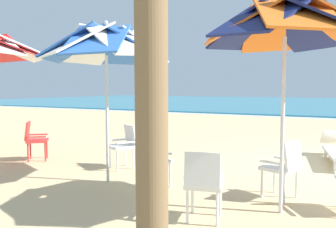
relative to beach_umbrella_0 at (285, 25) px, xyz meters
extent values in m
cylinder|color=silver|center=(0.00, 0.00, -1.27)|extent=(0.05, 0.05, 2.24)
cube|color=orange|center=(0.48, 0.20, 0.03)|extent=(1.19, 1.11, 0.56)
cube|color=navy|center=(0.20, 0.48, 0.03)|extent=(1.12, 1.14, 0.56)
cube|color=orange|center=(-0.20, 0.48, 0.03)|extent=(1.11, 1.19, 0.56)
cube|color=navy|center=(-0.48, 0.20, 0.03)|extent=(1.14, 1.12, 0.56)
cube|color=orange|center=(-0.48, -0.20, 0.03)|extent=(1.19, 1.11, 0.56)
cube|color=navy|center=(-0.20, -0.48, 0.03)|extent=(1.12, 1.14, 0.56)
cube|color=orange|center=(0.20, -0.48, 0.03)|extent=(1.11, 1.19, 0.56)
cube|color=navy|center=(0.48, -0.20, 0.03)|extent=(1.14, 1.12, 0.56)
cube|color=white|center=(-0.12, 0.61, -1.95)|extent=(0.56, 0.56, 0.05)
cube|color=white|center=(0.07, 0.54, -1.72)|extent=(0.23, 0.43, 0.40)
cube|color=white|center=(-0.19, 0.42, -1.84)|extent=(0.39, 0.17, 0.03)
cube|color=white|center=(-0.05, 0.80, -1.84)|extent=(0.39, 0.17, 0.03)
cylinder|color=white|center=(-0.35, 0.51, -2.18)|extent=(0.04, 0.04, 0.41)
cylinder|color=white|center=(-0.23, 0.84, -2.18)|extent=(0.04, 0.04, 0.41)
cylinder|color=white|center=(-0.02, 0.39, -2.18)|extent=(0.04, 0.04, 0.41)
cylinder|color=white|center=(0.10, 0.72, -2.18)|extent=(0.04, 0.04, 0.41)
cube|color=white|center=(-0.79, -0.66, -1.95)|extent=(0.53, 0.53, 0.05)
cube|color=white|center=(-0.74, -0.86, -1.72)|extent=(0.43, 0.19, 0.40)
cube|color=white|center=(-0.99, -0.71, -1.84)|extent=(0.13, 0.39, 0.03)
cube|color=white|center=(-0.60, -0.62, -1.84)|extent=(0.13, 0.39, 0.03)
cylinder|color=white|center=(-1.00, -0.53, -2.18)|extent=(0.04, 0.04, 0.41)
cylinder|color=white|center=(-0.66, -0.45, -2.18)|extent=(0.04, 0.04, 0.41)
cylinder|color=white|center=(-0.92, -0.87, -2.18)|extent=(0.04, 0.04, 0.41)
cylinder|color=white|center=(-0.58, -0.79, -2.18)|extent=(0.04, 0.04, 0.41)
cylinder|color=silver|center=(-2.88, 0.14, -1.32)|extent=(0.05, 0.05, 2.15)
cube|color=blue|center=(-2.38, 0.35, -0.04)|extent=(1.20, 1.18, 0.59)
cube|color=white|center=(-2.67, 0.64, -0.04)|extent=(1.17, 1.24, 0.59)
cube|color=blue|center=(-3.08, 0.64, -0.04)|extent=(1.18, 1.20, 0.59)
cube|color=white|center=(-3.38, 0.35, -0.04)|extent=(1.24, 1.17, 0.59)
cube|color=blue|center=(-3.38, -0.07, -0.04)|extent=(1.20, 1.18, 0.59)
cube|color=white|center=(-3.08, -0.36, -0.04)|extent=(1.17, 1.24, 0.59)
cube|color=blue|center=(-2.67, -0.36, -0.04)|extent=(1.18, 1.20, 0.59)
cube|color=white|center=(-2.38, -0.07, -0.04)|extent=(1.24, 1.17, 0.59)
sphere|color=silver|center=(-2.88, 0.14, 0.30)|extent=(0.08, 0.08, 0.08)
cube|color=white|center=(-1.91, 0.12, -1.95)|extent=(0.50, 0.50, 0.05)
cube|color=white|center=(-2.11, 0.09, -1.72)|extent=(0.16, 0.43, 0.40)
cube|color=white|center=(-1.94, 0.32, -1.84)|extent=(0.40, 0.10, 0.03)
cube|color=white|center=(-1.88, -0.08, -1.84)|extent=(0.40, 0.10, 0.03)
cylinder|color=white|center=(-1.76, 0.32, -2.18)|extent=(0.04, 0.04, 0.41)
cylinder|color=white|center=(-1.71, -0.03, -2.18)|extent=(0.04, 0.04, 0.41)
cylinder|color=white|center=(-2.11, 0.27, -2.18)|extent=(0.04, 0.04, 0.41)
cylinder|color=white|center=(-2.06, -0.08, -2.18)|extent=(0.04, 0.04, 0.41)
cube|color=white|center=(-3.23, 1.04, -1.95)|extent=(0.60, 0.60, 0.05)
cube|color=white|center=(-3.13, 1.21, -1.72)|extent=(0.41, 0.29, 0.40)
cube|color=white|center=(-3.05, 0.94, -1.84)|extent=(0.23, 0.36, 0.03)
cube|color=white|center=(-3.40, 1.14, -1.84)|extent=(0.23, 0.36, 0.03)
cylinder|color=white|center=(-3.16, 0.80, -2.18)|extent=(0.04, 0.04, 0.41)
cylinder|color=white|center=(-3.47, 0.97, -2.18)|extent=(0.04, 0.04, 0.41)
cylinder|color=white|center=(-2.99, 1.11, -2.18)|extent=(0.04, 0.04, 0.41)
cylinder|color=white|center=(-3.29, 1.28, -2.18)|extent=(0.04, 0.04, 0.41)
cube|color=red|center=(-5.42, 0.31, 0.08)|extent=(1.46, 1.34, 0.52)
cube|color=white|center=(-5.75, 0.64, 0.08)|extent=(1.35, 1.42, 0.52)
cube|color=red|center=(-6.21, 0.64, 0.08)|extent=(1.34, 1.46, 0.52)
cube|color=red|center=(-5.33, 0.81, -1.95)|extent=(0.62, 0.62, 0.05)
cube|color=red|center=(-5.48, 0.68, -1.72)|extent=(0.35, 0.37, 0.40)
cube|color=red|center=(-5.47, 0.96, -1.84)|extent=(0.32, 0.29, 0.03)
cube|color=red|center=(-5.20, 0.66, -1.84)|extent=(0.32, 0.29, 0.03)
cylinder|color=red|center=(-5.32, 1.06, -2.18)|extent=(0.04, 0.04, 0.41)
cylinder|color=red|center=(-5.08, 0.80, -2.18)|extent=(0.04, 0.04, 0.41)
cylinder|color=red|center=(-5.58, 0.82, -2.18)|extent=(0.04, 0.04, 0.41)
cylinder|color=red|center=(-5.35, 0.56, -2.18)|extent=(0.04, 0.04, 0.41)
cube|color=white|center=(0.52, 4.47, -1.95)|extent=(0.68, 0.58, 0.36)
cube|color=white|center=(0.56, 2.76, -2.28)|extent=(0.06, 0.06, 0.22)
cube|color=white|center=(0.34, 4.01, -2.28)|extent=(0.06, 0.06, 0.22)
camera|label=1|loc=(0.69, -4.46, -0.78)|focal=36.32mm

